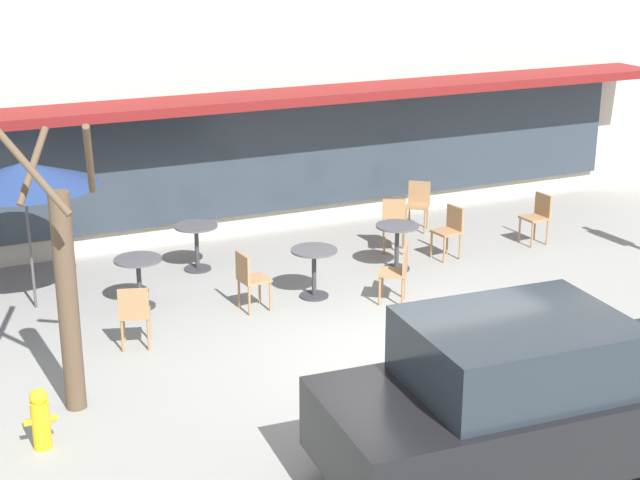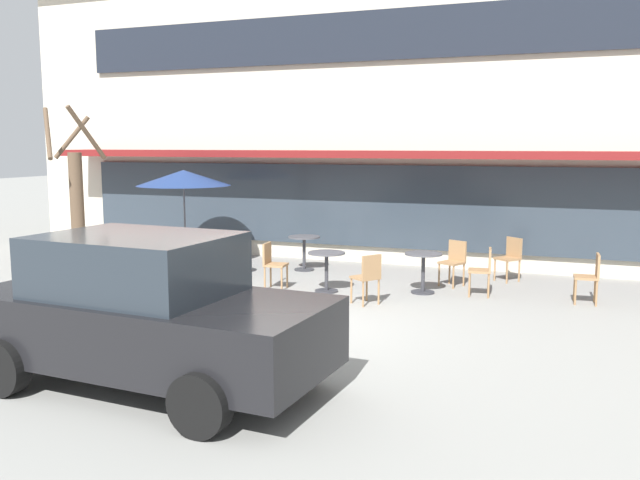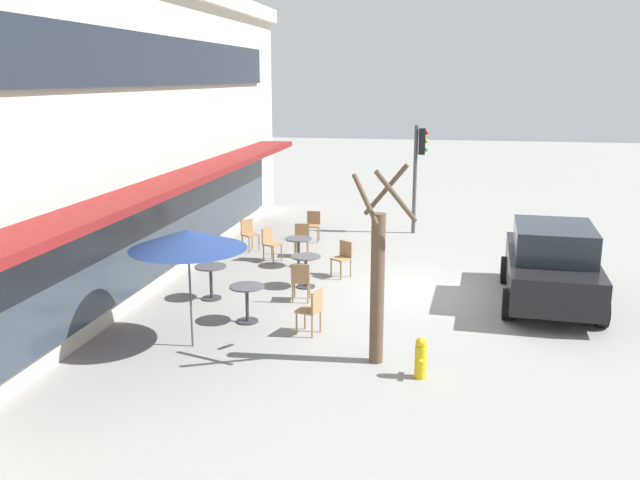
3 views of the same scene
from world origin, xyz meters
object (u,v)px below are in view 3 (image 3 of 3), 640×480
at_px(cafe_chair_0, 343,256).
at_px(cafe_table_streetside, 247,298).
at_px(parked_sedan, 551,264).
at_px(fire_hydrant, 421,358).
at_px(cafe_chair_4, 313,224).
at_px(cafe_chair_3, 249,232).
at_px(cafe_table_near_wall, 306,266).
at_px(cafe_chair_6, 270,242).
at_px(patio_umbrella_green_folded, 188,239).
at_px(cafe_chair_5, 302,237).
at_px(street_tree, 378,278).
at_px(cafe_table_by_tree, 211,277).
at_px(traffic_light_pole, 419,161).
at_px(cafe_chair_2, 301,279).
at_px(cafe_table_mid_patio, 298,247).
at_px(cafe_chair_1, 312,308).

bearing_deg(cafe_chair_0, cafe_table_streetside, 158.25).
height_order(parked_sedan, fire_hydrant, parked_sedan).
bearing_deg(fire_hydrant, cafe_chair_4, 21.37).
bearing_deg(fire_hydrant, cafe_chair_0, 20.97).
distance_m(cafe_table_streetside, cafe_chair_3, 5.86).
xyz_separation_m(cafe_table_near_wall, cafe_chair_6, (2.15, 1.42, 0.01)).
xyz_separation_m(patio_umbrella_green_folded, cafe_chair_3, (7.05, 0.98, -1.50)).
bearing_deg(cafe_chair_6, cafe_chair_0, -117.40).
relative_size(cafe_chair_5, street_tree, 0.26).
xyz_separation_m(cafe_table_near_wall, cafe_table_streetside, (-2.51, 0.69, 0.00)).
height_order(cafe_table_streetside, cafe_chair_5, cafe_chair_5).
bearing_deg(cafe_table_by_tree, cafe_table_streetside, -136.43).
xyz_separation_m(cafe_chair_6, traffic_light_pole, (4.09, -3.71, 1.77)).
bearing_deg(cafe_table_by_tree, parked_sedan, -81.67).
height_order(cafe_chair_2, cafe_chair_4, same).
height_order(cafe_table_by_tree, street_tree, street_tree).
distance_m(cafe_table_mid_patio, cafe_chair_1, 4.83).
xyz_separation_m(patio_umbrella_green_folded, cafe_chair_5, (6.73, -0.62, -1.50)).
xyz_separation_m(cafe_table_near_wall, cafe_chair_2, (-1.08, -0.11, 0.01)).
distance_m(cafe_table_mid_patio, patio_umbrella_green_folded, 5.89).
xyz_separation_m(patio_umbrella_green_folded, cafe_chair_1, (0.98, -2.04, -1.50)).
relative_size(cafe_chair_3, cafe_chair_6, 1.00).
relative_size(cafe_table_mid_patio, cafe_chair_3, 0.85).
bearing_deg(cafe_table_mid_patio, cafe_chair_3, 51.19).
xyz_separation_m(street_tree, fire_hydrant, (-0.51, -0.78, -1.16)).
xyz_separation_m(cafe_chair_5, traffic_light_pole, (3.43, -2.99, 1.77)).
xyz_separation_m(cafe_table_near_wall, cafe_chair_4, (4.64, 0.73, 0.01)).
bearing_deg(cafe_table_streetside, cafe_chair_3, 15.96).
bearing_deg(traffic_light_pole, patio_umbrella_green_folded, 160.44).
distance_m(cafe_table_mid_patio, traffic_light_pole, 5.63).
bearing_deg(cafe_table_mid_patio, patio_umbrella_green_folded, 172.29).
bearing_deg(cafe_chair_6, cafe_table_by_tree, 172.04).
bearing_deg(cafe_chair_0, cafe_table_by_tree, 130.96).
bearing_deg(patio_umbrella_green_folded, cafe_chair_0, -22.40).
bearing_deg(fire_hydrant, cafe_table_near_wall, 32.29).
height_order(cafe_table_near_wall, parked_sedan, parked_sedan).
bearing_deg(cafe_chair_4, cafe_chair_1, -169.11).
xyz_separation_m(cafe_table_by_tree, cafe_table_mid_patio, (2.96, -1.34, 0.00)).
relative_size(parked_sedan, street_tree, 1.25).
bearing_deg(cafe_chair_1, fire_hydrant, -126.64).
distance_m(cafe_chair_6, parked_sedan, 7.27).
height_order(patio_umbrella_green_folded, street_tree, street_tree).
xyz_separation_m(cafe_chair_2, traffic_light_pole, (7.32, -2.18, 1.77)).
xyz_separation_m(cafe_chair_0, cafe_chair_3, (2.10, 3.03, 0.00)).
height_order(cafe_table_streetside, patio_umbrella_green_folded, patio_umbrella_green_folded).
bearing_deg(cafe_chair_0, cafe_chair_1, -179.98).
bearing_deg(cafe_table_streetside, cafe_chair_6, 8.95).
bearing_deg(cafe_chair_4, cafe_chair_2, -171.64).
height_order(cafe_chair_6, traffic_light_pole, traffic_light_pole).
height_order(cafe_chair_6, fire_hydrant, cafe_chair_6).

